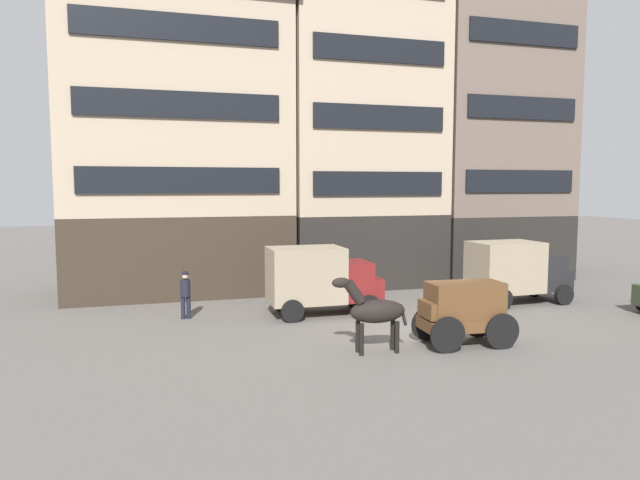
% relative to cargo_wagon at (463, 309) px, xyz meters
% --- Properties ---
extents(ground_plane, '(120.00, 120.00, 0.00)m').
position_rel_cargo_wagon_xyz_m(ground_plane, '(-0.38, 1.89, -1.15)').
color(ground_plane, '#605B56').
extents(building_far_left, '(10.41, 6.74, 13.45)m').
position_rel_cargo_wagon_xyz_m(building_far_left, '(-7.94, 12.40, 5.62)').
color(building_far_left, '#33281E').
rests_on(building_far_left, ground_plane).
extents(building_center_left, '(8.06, 6.74, 16.09)m').
position_rel_cargo_wagon_xyz_m(building_center_left, '(0.95, 12.39, 6.94)').
color(building_center_left, black).
rests_on(building_center_left, ground_plane).
extents(building_center_right, '(7.74, 6.74, 18.24)m').
position_rel_cargo_wagon_xyz_m(building_center_right, '(8.50, 12.40, 8.02)').
color(building_center_right, black).
rests_on(building_center_right, ground_plane).
extents(cargo_wagon, '(2.97, 1.65, 1.98)m').
position_rel_cargo_wagon_xyz_m(cargo_wagon, '(0.00, 0.00, 0.00)').
color(cargo_wagon, brown).
rests_on(cargo_wagon, ground_plane).
extents(draft_horse, '(2.35, 0.69, 2.30)m').
position_rel_cargo_wagon_xyz_m(draft_horse, '(-2.95, 0.00, 0.12)').
color(draft_horse, black).
rests_on(draft_horse, ground_plane).
extents(delivery_truck_near, '(4.36, 2.15, 2.62)m').
position_rel_cargo_wagon_xyz_m(delivery_truck_near, '(-3.03, 5.34, 0.28)').
color(delivery_truck_near, maroon).
rests_on(delivery_truck_near, ground_plane).
extents(delivery_truck_far, '(4.40, 2.23, 2.62)m').
position_rel_cargo_wagon_xyz_m(delivery_truck_far, '(5.52, 5.11, 0.28)').
color(delivery_truck_far, black).
rests_on(delivery_truck_far, ground_plane).
extents(pedestrian_officer, '(0.50, 0.50, 1.79)m').
position_rel_cargo_wagon_xyz_m(pedestrian_officer, '(-8.05, 6.08, -0.17)').
color(pedestrian_officer, black).
rests_on(pedestrian_officer, ground_plane).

